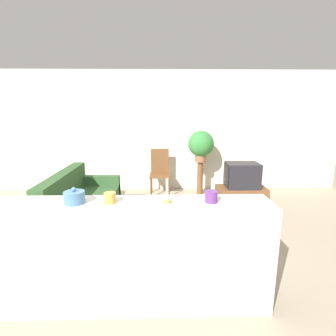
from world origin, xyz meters
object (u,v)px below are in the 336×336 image
(couch, at_px, (82,208))
(television, at_px, (242,175))
(wooden_chair, at_px, (160,170))
(potted_plant, at_px, (201,145))
(decorative_bowl, at_px, (74,197))

(couch, height_order, television, television)
(couch, bearing_deg, wooden_chair, 53.01)
(television, relative_size, potted_plant, 0.87)
(television, distance_m, wooden_chair, 1.84)
(television, xyz_separation_m, decorative_bowl, (-2.21, -2.30, 0.39))
(television, bearing_deg, decorative_bowl, -133.97)
(couch, height_order, potted_plant, potted_plant)
(television, xyz_separation_m, wooden_chair, (-1.48, 1.08, -0.15))
(potted_plant, relative_size, decorative_bowl, 3.63)
(couch, xyz_separation_m, wooden_chair, (1.23, 1.63, 0.23))
(television, distance_m, decorative_bowl, 3.21)
(couch, bearing_deg, decorative_bowl, -73.98)
(couch, distance_m, television, 2.80)
(television, distance_m, potted_plant, 1.27)
(wooden_chair, xyz_separation_m, potted_plant, (0.89, -0.04, 0.57))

